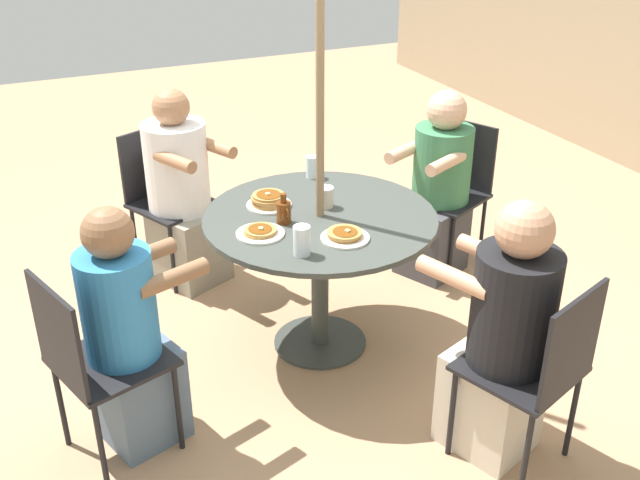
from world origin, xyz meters
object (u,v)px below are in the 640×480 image
object	(u,v)px
drinking_glass_b	(312,167)
syrup_bottle	(284,212)
patio_chair_west	(539,366)
coffee_cup	(325,197)
pancake_plate_c	(269,200)
diner_south	(129,338)
diner_north	(438,192)
patio_chair_south	(92,358)
diner_east	(182,197)
patio_chair_north	(453,184)
pancake_plate_a	(260,232)
pancake_plate_b	(345,235)
patio_table	(320,238)
patio_chair_east	(164,192)
drinking_glass_a	(302,241)
diner_west	(503,341)

from	to	relation	value
drinking_glass_b	syrup_bottle	bearing A→B (deg)	-37.31
patio_chair_west	drinking_glass_b	size ratio (longest dim) A/B	7.36
coffee_cup	drinking_glass_b	xyz separation A→B (m)	(-0.37, 0.10, 0.01)
pancake_plate_c	drinking_glass_b	world-z (taller)	drinking_glass_b
coffee_cup	diner_south	bearing A→B (deg)	-69.40
diner_north	patio_chair_west	size ratio (longest dim) A/B	1.28
patio_chair_south	patio_chair_west	world-z (taller)	same
diner_east	patio_chair_west	size ratio (longest dim) A/B	1.33
patio_chair_north	pancake_plate_a	size ratio (longest dim) A/B	3.92
patio_chair_west	pancake_plate_b	bearing A→B (deg)	95.21
diner_south	patio_chair_west	bearing A→B (deg)	41.88
patio_table	drinking_glass_b	size ratio (longest dim) A/B	9.54
patio_chair_east	coffee_cup	distance (m)	1.22
patio_table	patio_chair_east	world-z (taller)	patio_chair_east
pancake_plate_c	drinking_glass_a	size ratio (longest dim) A/B	1.66
diner_north	coffee_cup	size ratio (longest dim) A/B	10.77
syrup_bottle	drinking_glass_a	size ratio (longest dim) A/B	1.10
diner_east	diner_south	bearing A→B (deg)	41.76
pancake_plate_b	drinking_glass_b	world-z (taller)	drinking_glass_b
patio_chair_south	syrup_bottle	distance (m)	1.09
patio_chair_east	syrup_bottle	bearing A→B (deg)	81.53
coffee_cup	drinking_glass_b	size ratio (longest dim) A/B	0.88
syrup_bottle	coffee_cup	size ratio (longest dim) A/B	1.42
diner_east	syrup_bottle	xyz separation A→B (m)	(0.97, 0.25, 0.27)
drinking_glass_a	pancake_plate_c	bearing A→B (deg)	174.39
drinking_glass_a	diner_north	bearing A→B (deg)	122.39
pancake_plate_b	drinking_glass_b	size ratio (longest dim) A/B	1.88
patio_chair_south	diner_west	world-z (taller)	diner_west
pancake_plate_c	diner_north	bearing A→B (deg)	101.32
patio_chair_east	diner_east	world-z (taller)	diner_east
diner_east	pancake_plate_a	xyz separation A→B (m)	(1.04, 0.10, 0.23)
patio_chair_west	drinking_glass_b	distance (m)	1.66
drinking_glass_a	coffee_cup	bearing A→B (deg)	143.38
diner_west	pancake_plate_a	world-z (taller)	diner_west
diner_north	pancake_plate_b	world-z (taller)	diner_north
coffee_cup	syrup_bottle	bearing A→B (deg)	-71.82
patio_chair_south	diner_south	bearing A→B (deg)	90.00
patio_table	diner_west	xyz separation A→B (m)	(1.00, 0.36, -0.08)
coffee_cup	drinking_glass_b	world-z (taller)	drinking_glass_b
patio_chair_west	pancake_plate_a	distance (m)	1.34
patio_table	drinking_glass_b	xyz separation A→B (m)	(-0.46, 0.16, 0.18)
diner_east	diner_west	distance (m)	2.12
pancake_plate_a	pancake_plate_c	bearing A→B (deg)	151.65
patio_chair_west	syrup_bottle	world-z (taller)	syrup_bottle
diner_north	patio_chair_south	size ratio (longest dim) A/B	1.28
pancake_plate_b	drinking_glass_a	bearing A→B (deg)	-76.82
coffee_cup	diner_north	bearing A→B (deg)	111.63
patio_chair_north	diner_west	world-z (taller)	diner_west
pancake_plate_c	coffee_cup	size ratio (longest dim) A/B	2.14
patio_chair_west	diner_south	bearing A→B (deg)	130.01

